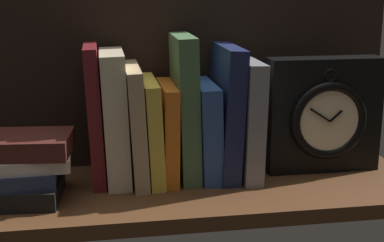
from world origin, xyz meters
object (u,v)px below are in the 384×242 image
at_px(book_blue_modern, 206,130).
at_px(book_green_romantic, 185,108).
at_px(framed_clock, 324,116).
at_px(book_stack_side, 13,167).
at_px(book_maroon_dawkins, 95,115).
at_px(book_gray_chess, 245,117).
at_px(book_orange_pandolfini, 167,131).
at_px(book_cream_twain, 115,117).
at_px(book_navy_bierce, 226,111).
at_px(book_yellow_seinlanguage, 152,130).
at_px(book_tan_shortstories, 136,124).

bearing_deg(book_blue_modern, book_green_romantic, 180.00).
distance_m(framed_clock, book_stack_side, 0.55).
bearing_deg(book_maroon_dawkins, book_gray_chess, 0.00).
xyz_separation_m(book_orange_pandolfini, framed_clock, (0.29, -0.01, 0.02)).
bearing_deg(book_cream_twain, book_navy_bierce, 0.00).
bearing_deg(book_yellow_seinlanguage, book_orange_pandolfini, -0.00).
bearing_deg(book_green_romantic, book_orange_pandolfini, 180.00).
height_order(book_maroon_dawkins, framed_clock, book_maroon_dawkins).
bearing_deg(book_cream_twain, book_orange_pandolfini, 0.00).
bearing_deg(book_gray_chess, framed_clock, -3.97).
xyz_separation_m(book_yellow_seinlanguage, book_blue_modern, (0.10, -0.00, -0.00)).
height_order(book_blue_modern, book_gray_chess, book_gray_chess).
bearing_deg(book_orange_pandolfini, book_cream_twain, 180.00).
relative_size(book_maroon_dawkins, book_cream_twain, 1.05).
bearing_deg(book_cream_twain, book_blue_modern, 0.00).
xyz_separation_m(book_green_romantic, framed_clock, (0.26, -0.01, -0.02)).
xyz_separation_m(book_blue_modern, book_stack_side, (-0.33, -0.06, -0.03)).
bearing_deg(book_yellow_seinlanguage, framed_clock, -1.85).
bearing_deg(book_navy_bierce, book_stack_side, -169.94).
bearing_deg(book_maroon_dawkins, book_cream_twain, 0.00).
height_order(book_green_romantic, book_gray_chess, book_green_romantic).
height_order(book_cream_twain, book_blue_modern, book_cream_twain).
height_order(book_orange_pandolfini, book_navy_bierce, book_navy_bierce).
xyz_separation_m(book_maroon_dawkins, book_orange_pandolfini, (0.13, 0.00, -0.03)).
xyz_separation_m(book_cream_twain, book_blue_modern, (0.16, 0.00, -0.03)).
distance_m(book_maroon_dawkins, book_navy_bierce, 0.23).
distance_m(book_yellow_seinlanguage, book_navy_bierce, 0.14).
relative_size(book_tan_shortstories, framed_clock, 0.96).
xyz_separation_m(book_cream_twain, book_navy_bierce, (0.20, 0.00, 0.00)).
xyz_separation_m(book_maroon_dawkins, book_stack_side, (-0.13, -0.06, -0.07)).
bearing_deg(book_navy_bierce, book_yellow_seinlanguage, 180.00).
height_order(book_yellow_seinlanguage, book_gray_chess, book_gray_chess).
height_order(book_green_romantic, book_stack_side, book_green_romantic).
xyz_separation_m(book_tan_shortstories, book_gray_chess, (0.20, 0.00, 0.00)).
distance_m(book_cream_twain, book_orange_pandolfini, 0.10).
xyz_separation_m(book_tan_shortstories, book_orange_pandolfini, (0.06, 0.00, -0.02)).
xyz_separation_m(book_maroon_dawkins, book_navy_bierce, (0.23, 0.00, -0.00)).
bearing_deg(book_gray_chess, book_green_romantic, 180.00).
relative_size(book_orange_pandolfini, framed_clock, 0.81).
distance_m(book_yellow_seinlanguage, book_green_romantic, 0.07).
bearing_deg(book_gray_chess, book_yellow_seinlanguage, 180.00).
xyz_separation_m(book_yellow_seinlanguage, book_stack_side, (-0.23, -0.06, -0.03)).
relative_size(book_cream_twain, book_gray_chess, 1.09).
distance_m(book_maroon_dawkins, book_green_romantic, 0.16).
xyz_separation_m(book_navy_bierce, book_gray_chess, (0.04, 0.00, -0.01)).
bearing_deg(book_stack_side, book_blue_modern, 11.17).
xyz_separation_m(book_maroon_dawkins, book_gray_chess, (0.27, 0.00, -0.01)).
xyz_separation_m(book_green_romantic, book_stack_side, (-0.29, -0.06, -0.07)).
bearing_deg(book_blue_modern, book_yellow_seinlanguage, 180.00).
distance_m(book_tan_shortstories, book_gray_chess, 0.20).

